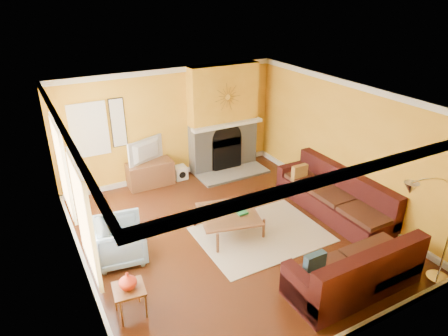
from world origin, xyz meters
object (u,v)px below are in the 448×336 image
coffee_table (228,222)px  side_table (130,301)px  sectional_sofa (312,216)px  armchair (120,241)px  media_console (150,174)px  arc_lamp (428,236)px

coffee_table → side_table: bearing=-152.8°
sectional_sofa → side_table: 3.64m
armchair → side_table: armchair is taller
media_console → arc_lamp: (2.46, -5.53, 0.75)m
coffee_table → side_table: 2.60m
sectional_sofa → arc_lamp: (0.48, -1.99, 0.60)m
sectional_sofa → armchair: 3.54m
sectional_sofa → coffee_table: (-1.32, 0.89, -0.23)m
sectional_sofa → coffee_table: size_ratio=3.43×
coffee_table → arc_lamp: size_ratio=0.53×
sectional_sofa → armchair: (-3.39, 1.05, -0.06)m
sectional_sofa → arc_lamp: arc_lamp is taller
armchair → sectional_sofa: bearing=-98.7°
media_console → armchair: size_ratio=1.27×
coffee_table → armchair: (-2.07, 0.16, 0.17)m
media_console → armchair: bearing=-119.4°
media_console → sectional_sofa: bearing=-60.7°
arc_lamp → armchair: bearing=141.8°
media_console → arc_lamp: size_ratio=0.52×
sectional_sofa → arc_lamp: size_ratio=1.80×
media_console → side_table: (-1.64, -3.84, -0.05)m
media_console → side_table: bearing=-113.2°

